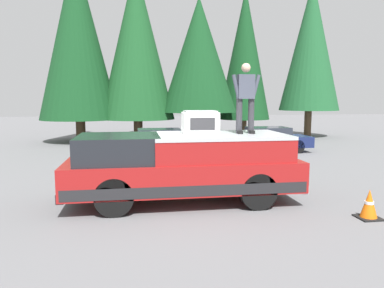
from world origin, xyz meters
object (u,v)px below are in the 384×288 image
Objects in this scene: parked_car_black at (158,142)px; parked_car_navy at (266,139)px; compressor_unit at (200,122)px; person_on_truck_bed at (246,96)px; traffic_cone at (369,205)px; pickup_truck at (183,166)px.

parked_car_navy is at bearing -87.58° from parked_car_black.
compressor_unit is 0.20× the size of parked_car_black.
person_on_truck_bed is 2.73× the size of traffic_cone.
parked_car_black is at bearing 12.44° from person_on_truck_bed.
traffic_cone is (-9.62, 1.32, -0.29)m from parked_car_navy.
parked_car_navy is 6.61× the size of traffic_cone.
person_on_truck_bed is 3.62m from traffic_cone.
traffic_cone is at bearing 172.19° from parked_car_navy.
traffic_cone is at bearing -130.58° from person_on_truck_bed.
compressor_unit is 4.11m from traffic_cone.
parked_car_black is (7.56, 1.67, -1.97)m from person_on_truck_bed.
compressor_unit is at bearing 149.33° from parked_car_navy.
person_on_truck_bed is at bearing 49.42° from traffic_cone.
person_on_truck_bed is 7.99m from parked_car_black.
parked_car_navy is 1.00× the size of parked_car_black.
person_on_truck_bed is at bearing -90.23° from pickup_truck.
pickup_truck is at bearing 147.30° from parked_car_navy.
person_on_truck_bed is at bearing 155.99° from parked_car_navy.
compressor_unit is 0.50× the size of person_on_truck_bed.
pickup_truck reaches higher than traffic_cone.
pickup_truck is 1.35× the size of parked_car_black.
parked_car_navy is at bearing -30.67° from compressor_unit.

